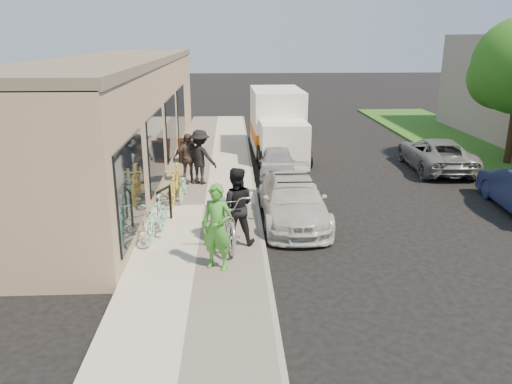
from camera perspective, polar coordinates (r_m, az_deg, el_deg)
name	(u,v)px	position (r m, az deg, el deg)	size (l,w,h in m)	color
ground	(282,249)	(12.13, 2.96, -6.54)	(120.00, 120.00, 0.00)	black
sidewalk	(205,207)	(14.87, -5.88, -1.71)	(3.00, 34.00, 0.15)	beige
curb	(257,206)	(14.86, 0.09, -1.66)	(0.12, 34.00, 0.13)	gray
storefront	(123,114)	(19.65, -14.93, 8.64)	(3.60, 20.00, 4.22)	tan
bike_rack	(164,202)	(13.42, -10.45, -1.10)	(0.32, 0.63, 0.96)	black
sandwich_board	(186,151)	(19.82, -7.95, 4.71)	(0.71, 0.71, 0.92)	black
sedan_white	(293,200)	(13.74, 4.25, -0.91)	(1.73, 4.23, 1.27)	silver
sedan_silver	(277,163)	(18.09, 2.42, 3.37)	(1.27, 3.15, 1.07)	#A5A5AA
moving_truck	(278,126)	(21.70, 2.51, 7.55)	(2.19, 5.60, 2.73)	white
far_car_gray	(436,154)	(20.33, 19.83, 4.12)	(2.02, 4.37, 1.22)	#5D6062
tandem_bike	(226,216)	(11.96, -3.43, -2.71)	(0.88, 2.53, 1.33)	silver
woman_rider	(217,227)	(10.52, -4.47, -4.03)	(0.68, 0.45, 1.87)	green
man_standing	(236,206)	(11.75, -2.34, -1.63)	(0.91, 0.71, 1.88)	black
cruiser_bike_a	(156,218)	(12.45, -11.34, -2.93)	(0.48, 1.71, 1.03)	#95DFCA
cruiser_bike_b	(183,186)	(15.33, -8.34, 0.68)	(0.54, 1.55, 0.81)	#95DFCA
cruiser_bike_c	(176,183)	(15.09, -9.18, 0.98)	(0.53, 1.87, 1.12)	gold
bystander_a	(200,157)	(16.76, -6.41, 4.00)	(1.18, 0.68, 1.83)	black
bystander_b	(187,158)	(16.87, -7.84, 3.82)	(1.00, 0.42, 1.71)	#503F39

